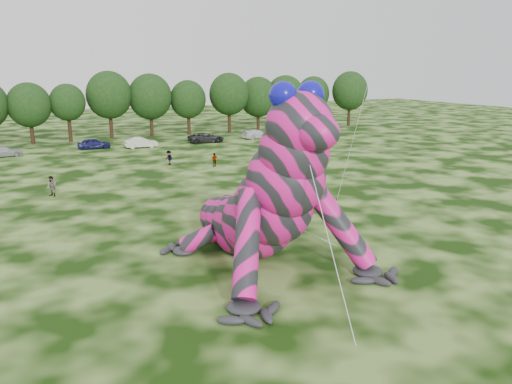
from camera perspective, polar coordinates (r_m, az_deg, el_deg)
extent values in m
plane|color=#16330A|center=(26.18, -9.62, -11.03)|extent=(240.00, 240.00, 0.00)
cylinder|color=silver|center=(40.24, 12.62, 11.83)|extent=(0.02, 0.02, 19.94)
cylinder|color=#382314|center=(42.98, 9.22, -0.79)|extent=(0.08, 0.08, 0.24)
imported|color=#ACB0B5|center=(70.87, -26.89, 4.14)|extent=(4.59, 2.30, 1.28)
imported|color=navy|center=(72.93, -18.03, 5.30)|extent=(4.46, 1.91, 1.50)
imported|color=silver|center=(72.13, -12.99, 5.53)|extent=(4.53, 1.64, 1.49)
imported|color=#252527|center=(75.63, -5.72, 6.21)|extent=(5.47, 2.64, 1.50)
imported|color=white|center=(79.66, 0.05, 6.65)|extent=(5.17, 2.82, 1.42)
imported|color=gray|center=(58.64, -9.91, 3.88)|extent=(1.00, 1.25, 1.69)
imported|color=gray|center=(47.09, -22.32, 0.61)|extent=(1.04, 1.11, 1.81)
imported|color=gray|center=(57.01, -4.75, 3.69)|extent=(0.98, 0.55, 1.57)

